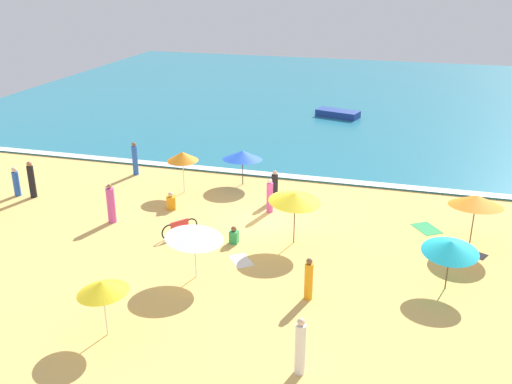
% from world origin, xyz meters
% --- Properties ---
extents(ground_plane, '(60.00, 60.00, 0.00)m').
position_xyz_m(ground_plane, '(0.00, 0.00, 0.00)').
color(ground_plane, '#EDBC60').
extents(ocean_water, '(60.00, 44.00, 0.10)m').
position_xyz_m(ocean_water, '(0.00, 28.00, 0.05)').
color(ocean_water, teal).
rests_on(ocean_water, ground_plane).
extents(wave_breaker_foam, '(57.00, 0.70, 0.01)m').
position_xyz_m(wave_breaker_foam, '(0.00, 6.30, 0.10)').
color(wave_breaker_foam, white).
rests_on(wave_breaker_foam, ocean_water).
extents(beach_umbrella_1, '(2.11, 2.14, 2.08)m').
position_xyz_m(beach_umbrella_1, '(7.60, -3.81, 1.75)').
color(beach_umbrella_1, '#4C3823').
rests_on(beach_umbrella_1, ground_plane).
extents(beach_umbrella_2, '(1.66, 1.67, 2.27)m').
position_xyz_m(beach_umbrella_2, '(-5.52, 2.63, 2.01)').
color(beach_umbrella_2, silver).
rests_on(beach_umbrella_2, ground_plane).
extents(beach_umbrella_3, '(2.22, 2.24, 1.99)m').
position_xyz_m(beach_umbrella_3, '(-2.87, 4.62, 1.68)').
color(beach_umbrella_3, '#4C3823').
rests_on(beach_umbrella_3, ground_plane).
extents(beach_umbrella_5, '(3.10, 3.09, 2.43)m').
position_xyz_m(beach_umbrella_5, '(1.34, -1.62, 2.14)').
color(beach_umbrella_5, '#4C3823').
rests_on(beach_umbrella_5, ground_plane).
extents(beach_umbrella_6, '(2.58, 2.60, 2.42)m').
position_xyz_m(beach_umbrella_6, '(8.71, 0.18, 2.09)').
color(beach_umbrella_6, '#4C3823').
rests_on(beach_umbrella_6, ground_plane).
extents(beach_umbrella_7, '(1.94, 1.93, 2.05)m').
position_xyz_m(beach_umbrella_7, '(-3.14, -9.80, 1.80)').
color(beach_umbrella_7, silver).
rests_on(beach_umbrella_7, ground_plane).
extents(beach_umbrella_8, '(2.52, 2.50, 2.09)m').
position_xyz_m(beach_umbrella_8, '(-1.70, -5.51, 1.81)').
color(beach_umbrella_8, silver).
rests_on(beach_umbrella_8, ground_plane).
extents(parked_bicycle, '(1.16, 1.47, 0.76)m').
position_xyz_m(parked_bicycle, '(-3.70, -2.30, 0.38)').
color(parked_bicycle, black).
rests_on(parked_bicycle, ground_plane).
extents(beachgoer_0, '(0.57, 0.57, 0.88)m').
position_xyz_m(beachgoer_0, '(-5.30, 0.42, 0.37)').
color(beachgoer_0, orange).
rests_on(beachgoer_0, ground_plane).
extents(beachgoer_1, '(0.36, 0.36, 0.79)m').
position_xyz_m(beachgoer_1, '(-1.16, -2.34, 0.35)').
color(beachgoer_1, green).
rests_on(beachgoer_1, ground_plane).
extents(beachgoer_2, '(0.33, 0.33, 1.64)m').
position_xyz_m(beachgoer_2, '(2.78, -5.88, 0.78)').
color(beachgoer_2, orange).
rests_on(beachgoer_2, ground_plane).
extents(beachgoer_3, '(0.33, 0.33, 1.93)m').
position_xyz_m(beachgoer_3, '(-9.25, 4.47, 0.93)').
color(beachgoer_3, blue).
rests_on(beachgoer_3, ground_plane).
extents(beachgoer_5, '(0.46, 0.46, 1.57)m').
position_xyz_m(beachgoer_5, '(-13.74, -0.13, 0.75)').
color(beachgoer_5, blue).
rests_on(beachgoer_5, ground_plane).
extents(beachgoer_6, '(0.34, 0.34, 1.72)m').
position_xyz_m(beachgoer_6, '(-0.50, 1.35, 0.82)').
color(beachgoer_6, '#D84CA5').
rests_on(beachgoer_6, ground_plane).
extents(beachgoer_7, '(0.47, 0.47, 1.66)m').
position_xyz_m(beachgoer_7, '(-0.60, 2.73, 0.78)').
color(beachgoer_7, black).
rests_on(beachgoer_7, ground_plane).
extents(beachgoer_8, '(0.54, 0.54, 1.90)m').
position_xyz_m(beachgoer_8, '(-7.34, -1.78, 0.89)').
color(beachgoer_8, '#D84CA5').
rests_on(beachgoer_8, ground_plane).
extents(beachgoer_9, '(0.35, 0.35, 1.95)m').
position_xyz_m(beachgoer_9, '(-12.81, -0.09, 0.94)').
color(beachgoer_9, black).
rests_on(beachgoer_9, ground_plane).
extents(beachgoer_10, '(0.40, 0.40, 1.90)m').
position_xyz_m(beachgoer_10, '(3.30, -9.96, 0.90)').
color(beachgoer_10, white).
rests_on(beachgoer_10, ground_plane).
extents(beach_towel_0, '(1.22, 1.02, 0.01)m').
position_xyz_m(beach_towel_0, '(8.82, -0.63, 0.01)').
color(beach_towel_0, black).
rests_on(beach_towel_0, ground_plane).
extents(beach_towel_1, '(1.28, 1.36, 0.01)m').
position_xyz_m(beach_towel_1, '(-0.39, -3.81, 0.01)').
color(beach_towel_1, white).
rests_on(beach_towel_1, ground_plane).
extents(beach_towel_2, '(1.50, 1.62, 0.01)m').
position_xyz_m(beach_towel_2, '(6.93, 1.41, 0.01)').
color(beach_towel_2, green).
rests_on(beach_towel_2, ground_plane).
extents(small_boat_0, '(3.54, 2.19, 0.52)m').
position_xyz_m(small_boat_0, '(0.12, 20.55, 0.36)').
color(small_boat_0, navy).
rests_on(small_boat_0, ocean_water).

